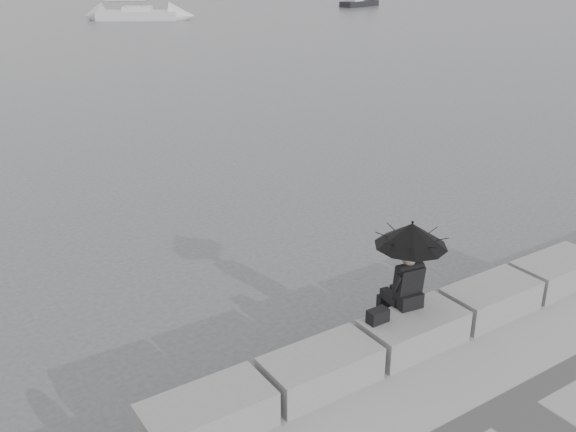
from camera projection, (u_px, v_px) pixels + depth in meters
ground at (390, 358)px, 10.14m from camera, size 360.00×360.00×0.00m
stone_block_far_left at (207, 416)px, 7.78m from camera, size 1.60×0.80×0.50m
stone_block_left at (321, 369)px, 8.64m from camera, size 1.60×0.80×0.50m
stone_block_centre at (413, 331)px, 9.50m from camera, size 1.60×0.80×0.50m
stone_block_right at (490, 299)px, 10.37m from camera, size 1.60×0.80×0.50m
stone_block_far_right at (556, 272)px, 11.23m from camera, size 1.60×0.80×0.50m
seated_person at (411, 247)px, 9.31m from camera, size 1.08×1.08×1.39m
bag at (378, 316)px, 9.23m from camera, size 0.31×0.18×0.20m
sailboat_right at (138, 14)px, 58.39m from camera, size 7.37×5.87×12.90m
small_motorboat at (359, 3)px, 72.34m from camera, size 5.34×2.59×1.10m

